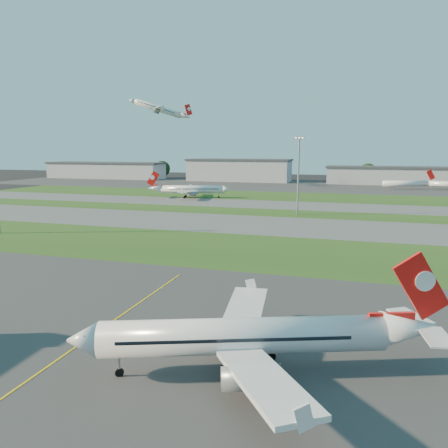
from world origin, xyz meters
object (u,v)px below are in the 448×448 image
at_px(airliner_parked, 246,337).
at_px(light_mast_centre, 298,170).
at_px(mini_jet_near, 407,183).
at_px(airliner_taxiing, 191,190).

distance_m(airliner_parked, light_mast_centre, 108.22).
relative_size(airliner_parked, mini_jet_near, 1.17).
bearing_deg(mini_jet_near, airliner_parked, -116.14).
bearing_deg(light_mast_centre, airliner_parked, -85.02).
relative_size(airliner_taxiing, mini_jet_near, 1.22).
xyz_separation_m(airliner_taxiing, mini_jet_near, (97.57, 74.95, -0.51)).
bearing_deg(airliner_parked, mini_jet_near, 60.34).
distance_m(airliner_taxiing, mini_jet_near, 123.03).
distance_m(airliner_taxiing, light_mast_centre, 65.93).
xyz_separation_m(airliner_parked, airliner_taxiing, (-62.15, 145.16, 0.05)).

